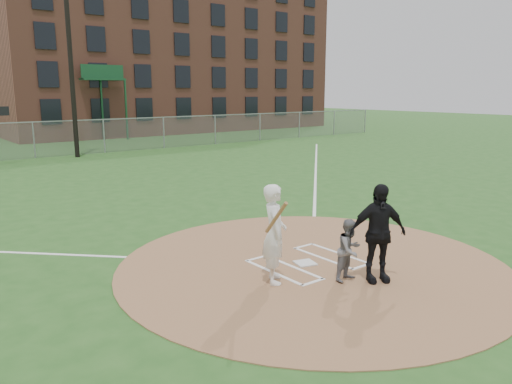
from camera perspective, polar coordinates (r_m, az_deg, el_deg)
ground at (r=11.01m, az=6.49°, el=-8.31°), size 140.00×140.00×0.00m
dirt_circle at (r=11.00m, az=6.49°, el=-8.26°), size 8.40×8.40×0.02m
home_plate at (r=11.02m, az=5.63°, el=-8.08°), size 0.51×0.51×0.03m
foul_line_first at (r=23.38m, az=6.84°, el=2.34°), size 17.04×17.04×0.01m
catcher at (r=10.05m, az=10.65°, el=-6.53°), size 0.66×0.54×1.24m
umpire at (r=10.03m, az=13.73°, el=-4.57°), size 1.24×0.95×1.96m
batters_boxes at (r=11.10m, az=5.95°, el=-7.99°), size 2.08×1.88×0.01m
batter_at_plate at (r=9.70m, az=2.12°, el=-4.77°), size 0.78×1.13×1.96m
outfield_fence at (r=30.36m, az=-24.04°, el=5.46°), size 56.08×0.08×2.03m
brick_warehouse at (r=51.09m, az=-11.17°, el=15.61°), size 30.00×17.17×15.00m
light_pole at (r=29.97m, az=-20.61°, el=16.39°), size 1.20×0.30×12.22m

